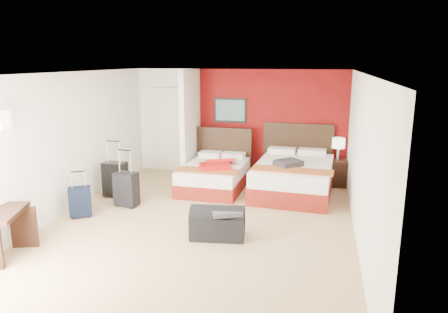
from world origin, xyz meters
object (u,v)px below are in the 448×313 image
(red_suitcase_open, at_px, (217,164))
(duffel_bag, at_px, (218,225))
(bed_left, at_px, (214,177))
(nightstand, at_px, (337,173))
(suitcase_navy, at_px, (80,203))
(table_lamp, at_px, (338,149))
(bed_right, at_px, (294,178))
(suitcase_black, at_px, (115,180))
(suitcase_charcoal, at_px, (126,190))
(desk, at_px, (6,235))

(red_suitcase_open, xyz_separation_m, duffel_bag, (0.58, -2.31, -0.37))
(bed_left, xyz_separation_m, nightstand, (2.56, 0.84, 0.02))
(nightstand, distance_m, suitcase_navy, 5.33)
(bed_left, relative_size, suitcase_navy, 3.44)
(table_lamp, bearing_deg, red_suitcase_open, -159.09)
(bed_right, distance_m, suitcase_black, 3.63)
(suitcase_charcoal, bearing_deg, suitcase_black, 143.74)
(bed_left, xyz_separation_m, duffel_bag, (0.68, -2.41, -0.05))
(nightstand, distance_m, suitcase_charcoal, 4.50)
(desk, bearing_deg, red_suitcase_open, 41.59)
(suitcase_navy, bearing_deg, table_lamp, 2.82)
(red_suitcase_open, xyz_separation_m, desk, (-2.10, -3.65, -0.24))
(suitcase_black, distance_m, duffel_bag, 2.88)
(nightstand, distance_m, duffel_bag, 3.75)
(red_suitcase_open, relative_size, duffel_bag, 1.02)
(nightstand, bearing_deg, suitcase_navy, -153.79)
(red_suitcase_open, height_order, suitcase_black, suitcase_black)
(bed_left, height_order, duffel_bag, bed_left)
(red_suitcase_open, bearing_deg, desk, -144.14)
(suitcase_navy, bearing_deg, desk, -125.41)
(bed_left, relative_size, table_lamp, 3.65)
(bed_left, height_order, suitcase_charcoal, suitcase_charcoal)
(bed_right, distance_m, desk, 5.32)
(suitcase_charcoal, relative_size, duffel_bag, 0.75)
(table_lamp, distance_m, suitcase_charcoal, 4.53)
(bed_left, height_order, suitcase_black, suitcase_black)
(nightstand, bearing_deg, desk, -142.41)
(suitcase_black, height_order, suitcase_navy, suitcase_black)
(red_suitcase_open, bearing_deg, nightstand, -3.29)
(nightstand, xyz_separation_m, suitcase_charcoal, (-3.89, -2.27, 0.02))
(nightstand, xyz_separation_m, duffel_bag, (-1.88, -3.25, -0.08))
(duffel_bag, bearing_deg, desk, -161.06)
(red_suitcase_open, bearing_deg, table_lamp, -3.29)
(nightstand, height_order, duffel_bag, nightstand)
(nightstand, bearing_deg, suitcase_black, -165.14)
(bed_right, bearing_deg, desk, -130.05)
(red_suitcase_open, bearing_deg, suitcase_black, -179.83)
(suitcase_charcoal, bearing_deg, suitcase_navy, -119.39)
(bed_left, relative_size, bed_right, 0.82)
(bed_right, xyz_separation_m, duffel_bag, (-0.99, -2.51, -0.11))
(suitcase_charcoal, height_order, suitcase_navy, suitcase_charcoal)
(bed_right, xyz_separation_m, red_suitcase_open, (-1.57, -0.20, 0.26))
(bed_right, xyz_separation_m, suitcase_charcoal, (-3.00, -1.53, -0.01))
(red_suitcase_open, xyz_separation_m, table_lamp, (2.46, 0.94, 0.24))
(desk, bearing_deg, table_lamp, 26.70)
(red_suitcase_open, height_order, duffel_bag, red_suitcase_open)
(bed_left, relative_size, nightstand, 3.05)
(suitcase_navy, xyz_separation_m, desk, (-0.13, -1.62, 0.09))
(duffel_bag, bearing_deg, red_suitcase_open, 96.59)
(bed_right, relative_size, suitcase_charcoal, 3.44)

